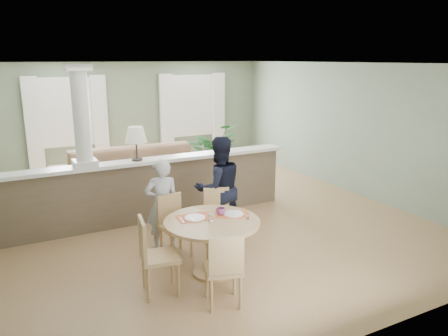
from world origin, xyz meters
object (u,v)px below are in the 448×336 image
houseplant (211,152)px  chair_side (153,253)px  chair_far_boy (173,222)px  child_person (162,205)px  chair_far_man (218,216)px  chair_near (224,267)px  man_person (219,188)px  dining_table (212,231)px  sofa (137,173)px

houseplant → chair_side: size_ratio=1.40×
chair_far_boy → child_person: 0.32m
chair_far_man → chair_near: (-0.69, -1.51, 0.01)m
chair_far_boy → man_person: size_ratio=0.54×
dining_table → chair_far_man: 0.87m
dining_table → chair_far_boy: (-0.22, 0.82, -0.11)m
chair_far_man → chair_side: (-1.30, -0.86, 0.04)m
sofa → child_person: child_person is taller
sofa → chair_side: 3.98m
sofa → houseplant: houseplant is taller
sofa → chair_far_boy: sofa is taller
chair_far_boy → chair_side: 1.13m
chair_far_man → child_person: bearing=170.6°
chair_far_man → child_person: size_ratio=0.65×
sofa → chair_side: sofa is taller
sofa → man_person: 2.75m
sofa → chair_side: size_ratio=3.46×
chair_far_boy → man_person: 0.94m
chair_far_man → man_person: 0.48m
sofa → houseplant: size_ratio=2.46×
dining_table → chair_side: (-0.85, -0.13, -0.06)m
sofa → chair_far_man: sofa is taller
houseplant → chair_far_man: size_ratio=1.51×
chair_far_man → chair_near: bearing=-100.9°
dining_table → chair_side: size_ratio=1.28×
dining_table → chair_near: 0.82m
houseplant → dining_table: houseplant is taller
chair_far_boy → chair_far_man: 0.69m
chair_far_boy → chair_near: (-0.01, -1.60, 0.02)m
sofa → dining_table: sofa is taller
man_person → chair_far_boy: bearing=16.8°
chair_far_man → chair_side: chair_side is taller
sofa → chair_side: bearing=-101.5°
houseplant → dining_table: (-1.99, -4.10, -0.08)m
child_person → man_person: man_person is taller
chair_far_boy → sofa: bearing=75.7°
chair_far_man → child_person: (-0.76, 0.32, 0.19)m
chair_near → child_person: (-0.07, 1.83, 0.19)m
chair_far_man → chair_far_boy: bearing=-173.6°
houseplant → chair_far_boy: (-2.21, -3.28, -0.20)m
chair_far_man → houseplant: bearing=79.1°
chair_far_man → man_person: size_ratio=0.55×
chair_near → chair_side: (-0.61, 0.65, 0.03)m
chair_far_boy → chair_near: 1.60m
chair_side → chair_far_man: bearing=-47.3°
chair_far_boy → child_person: (-0.08, 0.24, 0.21)m
chair_side → man_person: bearing=-42.3°
man_person → chair_far_man: bearing=63.1°
chair_far_man → child_person: 0.85m
chair_far_boy → chair_far_man: bearing=-14.8°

